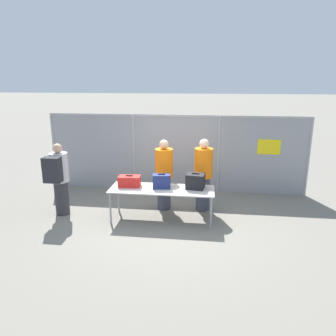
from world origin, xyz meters
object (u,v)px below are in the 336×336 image
suitcase_red (129,181)px  security_worker_far (203,174)px  traveler_hooded (59,177)px  suitcase_black (195,181)px  security_worker_near (164,174)px  inspection_table (162,191)px  utility_trailer (213,161)px  suitcase_navy (162,181)px

suitcase_red → security_worker_far: 1.76m
traveler_hooded → suitcase_black: bearing=-1.7°
suitcase_black → security_worker_near: security_worker_near is taller
suitcase_black → suitcase_red: bearing=-178.3°
inspection_table → traveler_hooded: traveler_hooded is taller
suitcase_red → traveler_hooded: 1.63m
inspection_table → security_worker_near: size_ratio=1.35×
utility_trailer → suitcase_red: bearing=-116.6°
inspection_table → traveler_hooded: bearing=-179.3°
suitcase_navy → suitcase_black: (0.75, 0.07, 0.01)m
security_worker_near → utility_trailer: 3.47m
security_worker_far → suitcase_red: bearing=31.6°
inspection_table → utility_trailer: utility_trailer is taller
inspection_table → security_worker_near: 0.69m
suitcase_black → traveler_hooded: traveler_hooded is taller
suitcase_navy → traveler_hooded: traveler_hooded is taller
suitcase_black → security_worker_near: bearing=144.9°
traveler_hooded → inspection_table: bearing=-3.6°
suitcase_red → utility_trailer: 4.29m
suitcase_black → traveler_hooded: (-3.11, -0.14, 0.02)m
security_worker_near → suitcase_black: bearing=142.2°
inspection_table → security_worker_near: security_worker_near is taller
security_worker_near → inspection_table: bearing=91.0°
suitcase_black → security_worker_far: security_worker_far is taller
suitcase_navy → suitcase_black: size_ratio=0.97×
suitcase_navy → inspection_table: bearing=-74.3°
suitcase_red → traveler_hooded: (-1.62, -0.10, 0.07)m
suitcase_red → security_worker_far: (1.64, 0.63, 0.04)m
security_worker_far → utility_trailer: size_ratio=0.46×
traveler_hooded → security_worker_near: size_ratio=0.98×
suitcase_red → traveler_hooded: bearing=-176.6°
traveler_hooded → security_worker_far: bearing=8.4°
suitcase_red → inspection_table: bearing=-5.3°
suitcase_black → utility_trailer: 3.82m
security_worker_near → suitcase_navy: bearing=90.1°
inspection_table → suitcase_black: (0.73, 0.11, 0.21)m
inspection_table → suitcase_navy: 0.21m
suitcase_red → suitcase_navy: (0.74, -0.02, 0.04)m
traveler_hooded → security_worker_near: security_worker_near is taller
traveler_hooded → utility_trailer: bearing=43.7°
inspection_table → suitcase_red: size_ratio=4.57×
suitcase_navy → utility_trailer: bearing=73.0°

